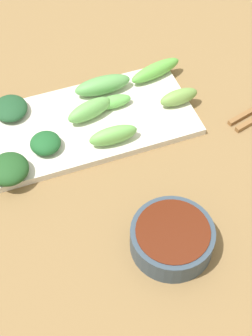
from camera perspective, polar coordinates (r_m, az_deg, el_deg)
name	(u,v)px	position (r m, az deg, el deg)	size (l,w,h in m)	color
tabletop	(120,164)	(0.80, -0.67, 0.41)	(2.10, 2.10, 0.02)	olive
sauce_bowl	(172,238)	(0.70, 5.14, -7.69)	(0.11, 0.11, 0.04)	#344452
serving_plate	(88,123)	(0.84, -4.23, 5.04)	(0.17, 0.34, 0.01)	silver
broccoli_stalk_0	(115,135)	(0.79, -1.28, 3.69)	(0.03, 0.08, 0.03)	#6DB855
broccoli_leafy_1	(10,108)	(0.86, -12.73, 6.48)	(0.06, 0.06, 0.02)	#1E4A29
broccoli_stalk_2	(103,85)	(0.87, -2.61, 9.17)	(0.03, 0.10, 0.03)	#5C9F51
broccoli_stalk_3	(90,110)	(0.83, -4.04, 6.44)	(0.03, 0.08, 0.03)	#6AB057
broccoli_leafy_4	(9,169)	(0.77, -12.87, -0.11)	(0.06, 0.06, 0.03)	#204E21
broccoli_stalk_5	(113,102)	(0.85, -1.48, 7.34)	(0.02, 0.06, 0.02)	#65BA52
broccoli_leafy_6	(45,143)	(0.80, -8.93, 2.74)	(0.05, 0.05, 0.02)	#1D5929
broccoli_stalk_7	(179,97)	(0.86, 5.88, 7.83)	(0.02, 0.07, 0.03)	#74A24A
broccoli_stalk_8	(155,70)	(0.90, 3.29, 10.76)	(0.02, 0.10, 0.03)	#60B344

